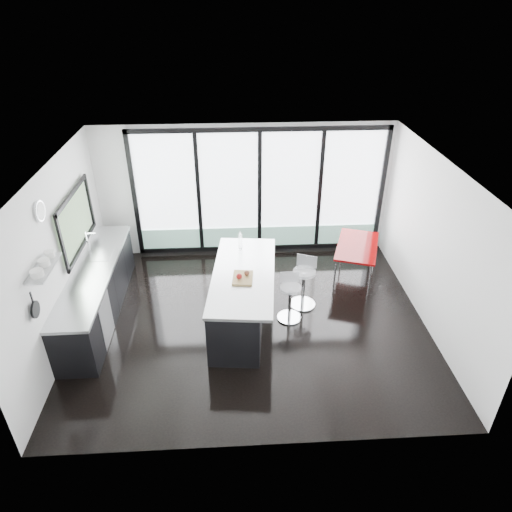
{
  "coord_description": "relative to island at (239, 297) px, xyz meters",
  "views": [
    {
      "loc": [
        -0.29,
        -6.26,
        5.07
      ],
      "look_at": [
        0.1,
        0.3,
        1.15
      ],
      "focal_mm": 32.0,
      "sensor_mm": 36.0,
      "label": 1
    }
  ],
  "objects": [
    {
      "name": "floor",
      "position": [
        0.2,
        -0.05,
        -0.5
      ],
      "size": [
        6.0,
        5.0,
        0.0
      ],
      "primitive_type": "cube",
      "color": "black",
      "rests_on": "ground"
    },
    {
      "name": "wall_left",
      "position": [
        -2.77,
        0.22,
        1.06
      ],
      "size": [
        0.26,
        5.0,
        2.8
      ],
      "color": "silver",
      "rests_on": "ground"
    },
    {
      "name": "wall_back",
      "position": [
        0.47,
        2.41,
        0.77
      ],
      "size": [
        6.0,
        0.09,
        2.8
      ],
      "color": "silver",
      "rests_on": "ground"
    },
    {
      "name": "ceiling",
      "position": [
        0.2,
        -0.05,
        2.3
      ],
      "size": [
        6.0,
        5.0,
        0.0
      ],
      "primitive_type": "cube",
      "color": "white",
      "rests_on": "wall_back"
    },
    {
      "name": "wall_right",
      "position": [
        3.2,
        -0.05,
        0.9
      ],
      "size": [
        0.0,
        5.0,
        2.8
      ],
      "primitive_type": "cube",
      "color": "silver",
      "rests_on": "ground"
    },
    {
      "name": "wall_front",
      "position": [
        0.2,
        -2.55,
        0.9
      ],
      "size": [
        6.0,
        0.0,
        2.8
      ],
      "primitive_type": "cube",
      "color": "silver",
      "rests_on": "ground"
    },
    {
      "name": "island",
      "position": [
        0.0,
        0.0,
        0.0
      ],
      "size": [
        1.25,
        2.5,
        1.28
      ],
      "color": "black",
      "rests_on": "floor"
    },
    {
      "name": "bar_stool_far",
      "position": [
        1.16,
        0.37,
        -0.13
      ],
      "size": [
        0.61,
        0.61,
        0.75
      ],
      "primitive_type": "cylinder",
      "rotation": [
        0.0,
        0.0,
        -0.39
      ],
      "color": "silver",
      "rests_on": "floor"
    },
    {
      "name": "red_table",
      "position": [
        2.34,
        1.29,
        -0.15
      ],
      "size": [
        1.15,
        1.49,
        0.71
      ],
      "primitive_type": "cube",
      "rotation": [
        0.0,
        0.0,
        -0.34
      ],
      "color": "#710506",
      "rests_on": "floor"
    },
    {
      "name": "bar_stool_near",
      "position": [
        0.87,
        -0.0,
        -0.16
      ],
      "size": [
        0.44,
        0.44,
        0.68
      ],
      "primitive_type": "cylinder",
      "rotation": [
        0.0,
        0.0,
        0.03
      ],
      "color": "silver",
      "rests_on": "floor"
    },
    {
      "name": "counter_cabinets",
      "position": [
        -2.47,
        0.35,
        -0.03
      ],
      "size": [
        0.69,
        3.24,
        1.36
      ],
      "color": "black",
      "rests_on": "floor"
    }
  ]
}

